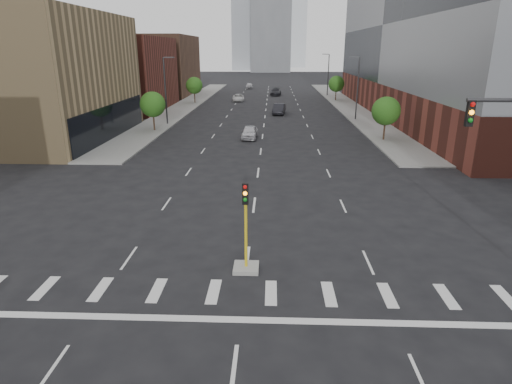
# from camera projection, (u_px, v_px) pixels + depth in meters

# --- Properties ---
(sidewalk_left_far) EXTENTS (5.00, 92.00, 0.15)m
(sidewalk_left_far) POSITION_uv_depth(u_px,v_px,m) (189.00, 103.00, 82.57)
(sidewalk_left_far) COLOR gray
(sidewalk_left_far) RESTS_ON ground
(sidewalk_right_far) EXTENTS (5.00, 92.00, 0.15)m
(sidewalk_right_far) POSITION_uv_depth(u_px,v_px,m) (345.00, 104.00, 81.48)
(sidewalk_right_far) COLOR gray
(sidewalk_right_far) RESTS_ON ground
(building_left_mid) EXTENTS (20.00, 24.00, 14.00)m
(building_left_mid) POSITION_uv_depth(u_px,v_px,m) (21.00, 77.00, 48.61)
(building_left_mid) COLOR tan
(building_left_mid) RESTS_ON ground
(building_left_far_a) EXTENTS (20.00, 22.00, 12.00)m
(building_left_far_a) POSITION_uv_depth(u_px,v_px,m) (107.00, 74.00, 73.56)
(building_left_far_a) COLOR brown
(building_left_far_a) RESTS_ON ground
(building_left_far_b) EXTENTS (20.00, 24.00, 13.00)m
(building_left_far_b) POSITION_uv_depth(u_px,v_px,m) (148.00, 65.00, 98.04)
(building_left_far_b) COLOR brown
(building_left_far_b) RESTS_ON ground
(building_right_main) EXTENTS (24.00, 70.00, 22.00)m
(building_right_main) POSITION_uv_depth(u_px,v_px,m) (462.00, 42.00, 64.22)
(building_right_main) COLOR brown
(building_right_main) RESTS_ON ground
(tower_mid) EXTENTS (18.00, 18.00, 44.00)m
(tower_mid) POSITION_uv_depth(u_px,v_px,m) (271.00, 22.00, 194.48)
(tower_mid) COLOR slate
(tower_mid) RESTS_ON ground
(median_traffic_signal) EXTENTS (1.20, 1.20, 4.40)m
(median_traffic_signal) POSITION_uv_depth(u_px,v_px,m) (246.00, 252.00, 20.11)
(median_traffic_signal) COLOR #999993
(median_traffic_signal) RESTS_ON ground
(streetlight_right_a) EXTENTS (1.60, 0.22, 9.07)m
(streetlight_right_a) POSITION_uv_depth(u_px,v_px,m) (357.00, 86.00, 61.97)
(streetlight_right_a) COLOR #2D2D30
(streetlight_right_a) RESTS_ON ground
(streetlight_right_b) EXTENTS (1.60, 0.22, 9.07)m
(streetlight_right_b) POSITION_uv_depth(u_px,v_px,m) (328.00, 73.00, 95.14)
(streetlight_right_b) COLOR #2D2D30
(streetlight_right_b) RESTS_ON ground
(streetlight_left) EXTENTS (1.60, 0.22, 9.07)m
(streetlight_left) POSITION_uv_depth(u_px,v_px,m) (166.00, 88.00, 58.20)
(streetlight_left) COLOR #2D2D30
(streetlight_left) RESTS_ON ground
(tree_left_near) EXTENTS (3.20, 3.20, 4.85)m
(tree_left_near) POSITION_uv_depth(u_px,v_px,m) (153.00, 104.00, 54.00)
(tree_left_near) COLOR #382619
(tree_left_near) RESTS_ON ground
(tree_left_far) EXTENTS (3.20, 3.20, 4.85)m
(tree_left_far) POSITION_uv_depth(u_px,v_px,m) (194.00, 85.00, 82.43)
(tree_left_far) COLOR #382619
(tree_left_far) RESTS_ON ground
(tree_right_near) EXTENTS (3.20, 3.20, 4.85)m
(tree_right_near) POSITION_uv_depth(u_px,v_px,m) (386.00, 111.00, 48.25)
(tree_right_near) COLOR #382619
(tree_right_near) RESTS_ON ground
(tree_right_far) EXTENTS (3.20, 3.20, 4.85)m
(tree_right_far) POSITION_uv_depth(u_px,v_px,m) (336.00, 84.00, 86.15)
(tree_right_far) COLOR #382619
(tree_right_far) RESTS_ON ground
(car_near_left) EXTENTS (1.94, 4.46, 1.50)m
(car_near_left) POSITION_uv_depth(u_px,v_px,m) (250.00, 132.00, 50.33)
(car_near_left) COLOR silver
(car_near_left) RESTS_ON ground
(car_mid_right) EXTENTS (2.30, 5.22, 1.67)m
(car_mid_right) POSITION_uv_depth(u_px,v_px,m) (279.00, 109.00, 69.16)
(car_mid_right) COLOR black
(car_mid_right) RESTS_ON ground
(car_far_left) EXTENTS (2.60, 5.13, 1.39)m
(car_far_left) POSITION_uv_depth(u_px,v_px,m) (238.00, 98.00, 86.76)
(car_far_left) COLOR silver
(car_far_left) RESTS_ON ground
(car_deep_right) EXTENTS (2.66, 5.66, 1.60)m
(car_deep_right) POSITION_uv_depth(u_px,v_px,m) (276.00, 92.00, 97.38)
(car_deep_right) COLOR black
(car_deep_right) RESTS_ON ground
(car_distant) EXTENTS (2.11, 4.69, 1.56)m
(car_distant) POSITION_uv_depth(u_px,v_px,m) (249.00, 86.00, 114.15)
(car_distant) COLOR #AEADB2
(car_distant) RESTS_ON ground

